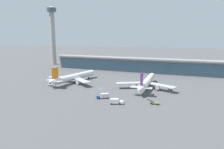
% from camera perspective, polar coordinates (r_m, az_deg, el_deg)
% --- Properties ---
extents(ground_plane, '(1200.00, 1200.00, 0.00)m').
position_cam_1_polar(ground_plane, '(147.79, -2.95, -3.95)').
color(ground_plane, '#515154').
extents(airliner_left_stand, '(42.30, 55.59, 14.85)m').
position_cam_1_polar(airliner_left_stand, '(168.59, -10.64, -0.69)').
color(airliner_left_stand, white).
rests_on(airliner_left_stand, ground).
extents(airliner_centre_stand, '(42.86, 55.75, 14.85)m').
position_cam_1_polar(airliner_centre_stand, '(149.51, 9.68, -2.08)').
color(airliner_centre_stand, white).
rests_on(airliner_centre_stand, ground).
extents(service_truck_near_nose_olive, '(6.85, 2.10, 2.70)m').
position_cam_1_polar(service_truck_near_nose_olive, '(116.31, 11.74, -7.76)').
color(service_truck_near_nose_olive, olive).
rests_on(service_truck_near_nose_olive, ground).
extents(service_truck_under_wing_white, '(3.04, 2.04, 2.05)m').
position_cam_1_polar(service_truck_under_wing_white, '(162.14, -16.82, -2.78)').
color(service_truck_under_wing_white, silver).
rests_on(service_truck_under_wing_white, ground).
extents(service_truck_mid_apron_blue, '(7.46, 5.68, 3.10)m').
position_cam_1_polar(service_truck_mid_apron_blue, '(124.10, -2.41, -5.96)').
color(service_truck_mid_apron_blue, '#234C9E').
rests_on(service_truck_mid_apron_blue, ground).
extents(service_truck_by_tail_grey, '(3.31, 2.73, 2.05)m').
position_cam_1_polar(service_truck_by_tail_grey, '(148.87, 15.92, -3.89)').
color(service_truck_by_tail_grey, gray).
rests_on(service_truck_by_tail_grey, ground).
extents(service_truck_on_taxiway_white, '(7.65, 4.38, 3.10)m').
position_cam_1_polar(service_truck_on_taxiway_white, '(113.86, 1.02, -7.47)').
color(service_truck_on_taxiway_white, silver).
rests_on(service_truck_on_taxiway_white, ground).
extents(terminal_building, '(183.60, 12.80, 15.20)m').
position_cam_1_polar(terminal_building, '(218.86, 5.63, 2.83)').
color(terminal_building, '#9E998E').
rests_on(terminal_building, ground).
extents(control_tower, '(12.00, 12.00, 80.98)m').
position_cam_1_polar(control_tower, '(285.54, -16.27, 11.51)').
color(control_tower, '#9E998E').
rests_on(control_tower, ground).
extents(safety_cone_alpha, '(0.62, 0.62, 0.70)m').
position_cam_1_polar(safety_cone_alpha, '(159.95, -15.84, -3.11)').
color(safety_cone_alpha, orange).
rests_on(safety_cone_alpha, ground).
extents(safety_cone_bravo, '(0.62, 0.62, 0.70)m').
position_cam_1_polar(safety_cone_bravo, '(152.01, -12.08, -3.64)').
color(safety_cone_bravo, orange).
rests_on(safety_cone_bravo, ground).
extents(safety_cone_charlie, '(0.62, 0.62, 0.70)m').
position_cam_1_polar(safety_cone_charlie, '(165.07, -18.60, -2.84)').
color(safety_cone_charlie, orange).
rests_on(safety_cone_charlie, ground).
extents(safety_cone_delta, '(0.62, 0.62, 0.70)m').
position_cam_1_polar(safety_cone_delta, '(143.13, -7.83, -4.38)').
color(safety_cone_delta, orange).
rests_on(safety_cone_delta, ground).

